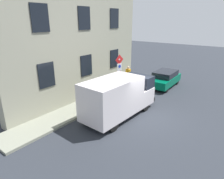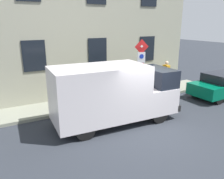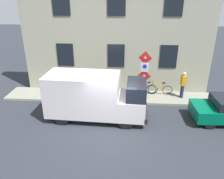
{
  "view_description": "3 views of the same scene",
  "coord_description": "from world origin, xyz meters",
  "px_view_note": "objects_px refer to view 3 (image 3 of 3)",
  "views": [
    {
      "loc": [
        -5.17,
        10.04,
        5.71
      ],
      "look_at": [
        2.23,
        0.37,
        1.39
      ],
      "focal_mm": 31.63,
      "sensor_mm": 36.0,
      "label": 1
    },
    {
      "loc": [
        -6.43,
        5.14,
        4.1
      ],
      "look_at": [
        2.05,
        0.6,
        1.22
      ],
      "focal_mm": 35.61,
      "sensor_mm": 36.0,
      "label": 2
    },
    {
      "loc": [
        -9.25,
        -0.76,
        6.31
      ],
      "look_at": [
        1.9,
        0.05,
        1.45
      ],
      "focal_mm": 35.47,
      "sensor_mm": 36.0,
      "label": 3
    }
  ],
  "objects_px": {
    "litter_bin": "(108,93)",
    "delivery_van": "(94,96)",
    "sign_post_stacked": "(144,71)",
    "pedestrian": "(183,84)",
    "bicycle_orange": "(159,89)",
    "bicycle_blue": "(145,89)"
  },
  "relations": [
    {
      "from": "sign_post_stacked",
      "to": "pedestrian",
      "type": "distance_m",
      "value": 2.85
    },
    {
      "from": "sign_post_stacked",
      "to": "delivery_van",
      "type": "height_order",
      "value": "sign_post_stacked"
    },
    {
      "from": "pedestrian",
      "to": "litter_bin",
      "type": "height_order",
      "value": "pedestrian"
    },
    {
      "from": "delivery_van",
      "to": "litter_bin",
      "type": "xyz_separation_m",
      "value": [
        2.05,
        -0.52,
        -0.74
      ]
    },
    {
      "from": "delivery_van",
      "to": "bicycle_orange",
      "type": "distance_m",
      "value": 4.98
    },
    {
      "from": "pedestrian",
      "to": "bicycle_blue",
      "type": "bearing_deg",
      "value": 166.03
    },
    {
      "from": "sign_post_stacked",
      "to": "delivery_van",
      "type": "xyz_separation_m",
      "value": [
        -1.9,
        2.72,
        -0.77
      ]
    },
    {
      "from": "delivery_van",
      "to": "bicycle_blue",
      "type": "distance_m",
      "value": 4.29
    },
    {
      "from": "delivery_van",
      "to": "bicycle_blue",
      "type": "relative_size",
      "value": 3.16
    },
    {
      "from": "bicycle_blue",
      "to": "sign_post_stacked",
      "type": "bearing_deg",
      "value": 72.83
    },
    {
      "from": "bicycle_orange",
      "to": "bicycle_blue",
      "type": "xyz_separation_m",
      "value": [
        -0.0,
        0.94,
        0.0
      ]
    },
    {
      "from": "sign_post_stacked",
      "to": "bicycle_blue",
      "type": "relative_size",
      "value": 1.78
    },
    {
      "from": "pedestrian",
      "to": "litter_bin",
      "type": "distance_m",
      "value": 4.8
    },
    {
      "from": "litter_bin",
      "to": "delivery_van",
      "type": "bearing_deg",
      "value": 165.75
    },
    {
      "from": "bicycle_orange",
      "to": "bicycle_blue",
      "type": "height_order",
      "value": "same"
    },
    {
      "from": "bicycle_blue",
      "to": "litter_bin",
      "type": "bearing_deg",
      "value": 15.0
    },
    {
      "from": "pedestrian",
      "to": "litter_bin",
      "type": "relative_size",
      "value": 1.91
    },
    {
      "from": "delivery_van",
      "to": "pedestrian",
      "type": "xyz_separation_m",
      "value": [
        2.71,
        -5.25,
        -0.26
      ]
    },
    {
      "from": "sign_post_stacked",
      "to": "pedestrian",
      "type": "bearing_deg",
      "value": -72.15
    },
    {
      "from": "sign_post_stacked",
      "to": "pedestrian",
      "type": "relative_size",
      "value": 1.78
    },
    {
      "from": "pedestrian",
      "to": "bicycle_orange",
      "type": "bearing_deg",
      "value": 160.69
    },
    {
      "from": "delivery_van",
      "to": "bicycle_blue",
      "type": "bearing_deg",
      "value": 48.8
    }
  ]
}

